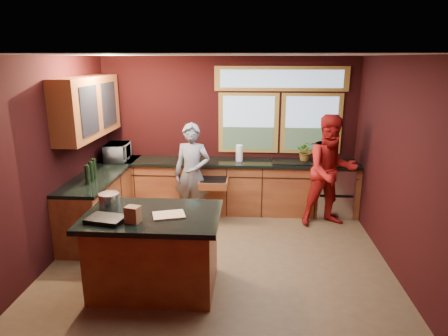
# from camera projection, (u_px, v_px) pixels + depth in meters

# --- Properties ---
(floor) EXTENTS (4.50, 4.50, 0.00)m
(floor) POSITION_uv_depth(u_px,v_px,m) (220.00, 255.00, 5.59)
(floor) COLOR brown
(floor) RESTS_ON ground
(room_shell) EXTENTS (4.52, 4.02, 2.71)m
(room_shell) POSITION_uv_depth(u_px,v_px,m) (179.00, 123.00, 5.46)
(room_shell) COLOR black
(room_shell) RESTS_ON ground
(back_counter) EXTENTS (4.50, 0.64, 0.93)m
(back_counter) POSITION_uv_depth(u_px,v_px,m) (239.00, 186.00, 7.08)
(back_counter) COLOR #602716
(back_counter) RESTS_ON floor
(left_counter) EXTENTS (0.64, 2.30, 0.93)m
(left_counter) POSITION_uv_depth(u_px,v_px,m) (104.00, 200.00, 6.41)
(left_counter) COLOR #602716
(left_counter) RESTS_ON floor
(island) EXTENTS (1.55, 1.05, 0.95)m
(island) POSITION_uv_depth(u_px,v_px,m) (154.00, 251.00, 4.68)
(island) COLOR #602716
(island) RESTS_ON floor
(person_grey) EXTENTS (0.67, 0.50, 1.66)m
(person_grey) POSITION_uv_depth(u_px,v_px,m) (192.00, 174.00, 6.53)
(person_grey) COLOR slate
(person_grey) RESTS_ON floor
(person_red) EXTENTS (1.02, 0.88, 1.82)m
(person_red) POSITION_uv_depth(u_px,v_px,m) (331.00, 171.00, 6.40)
(person_red) COLOR #A01512
(person_red) RESTS_ON floor
(microwave) EXTENTS (0.40, 0.57, 0.30)m
(microwave) POSITION_uv_depth(u_px,v_px,m) (118.00, 152.00, 6.95)
(microwave) COLOR #999999
(microwave) RESTS_ON left_counter
(potted_plant) EXTENTS (0.32, 0.28, 0.35)m
(potted_plant) POSITION_uv_depth(u_px,v_px,m) (306.00, 151.00, 6.89)
(potted_plant) COLOR #999999
(potted_plant) RESTS_ON back_counter
(paper_towel) EXTENTS (0.12, 0.12, 0.28)m
(paper_towel) POSITION_uv_depth(u_px,v_px,m) (239.00, 153.00, 6.92)
(paper_towel) COLOR white
(paper_towel) RESTS_ON back_counter
(cutting_board) EXTENTS (0.41, 0.34, 0.02)m
(cutting_board) POSITION_uv_depth(u_px,v_px,m) (169.00, 215.00, 4.49)
(cutting_board) COLOR tan
(cutting_board) RESTS_ON island
(stock_pot) EXTENTS (0.24, 0.24, 0.18)m
(stock_pot) POSITION_uv_depth(u_px,v_px,m) (109.00, 201.00, 4.71)
(stock_pot) COLOR silver
(stock_pot) RESTS_ON island
(paper_bag) EXTENTS (0.17, 0.15, 0.18)m
(paper_bag) POSITION_uv_depth(u_px,v_px,m) (133.00, 214.00, 4.30)
(paper_bag) COLOR brown
(paper_bag) RESTS_ON island
(black_tray) EXTENTS (0.45, 0.35, 0.05)m
(black_tray) POSITION_uv_depth(u_px,v_px,m) (106.00, 219.00, 4.34)
(black_tray) COLOR black
(black_tray) RESTS_ON island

